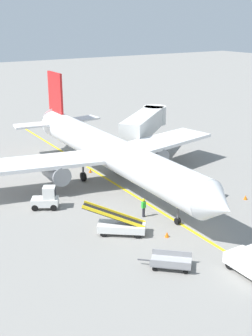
# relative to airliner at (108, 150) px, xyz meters

# --- Properties ---
(ground_plane) EXTENTS (300.00, 300.00, 0.00)m
(ground_plane) POSITION_rel_airliner_xyz_m (0.35, -14.21, -3.42)
(ground_plane) COLOR gray
(taxi_line_yellow) EXTENTS (2.41, 79.98, 0.01)m
(taxi_line_yellow) POSITION_rel_airliner_xyz_m (-0.01, -9.21, -3.41)
(taxi_line_yellow) COLOR yellow
(taxi_line_yellow) RESTS_ON ground
(airliner) EXTENTS (28.60, 35.27, 10.10)m
(airliner) POSITION_rel_airliner_xyz_m (0.00, 0.00, 0.00)
(airliner) COLOR white
(airliner) RESTS_ON ground
(jet_bridge) EXTENTS (11.50, 9.99, 4.85)m
(jet_bridge) POSITION_rel_airliner_xyz_m (10.58, 8.06, 0.12)
(jet_bridge) COLOR silver
(jet_bridge) RESTS_ON ground
(baggage_tug_near_wing) EXTENTS (2.73, 2.35, 2.10)m
(baggage_tug_near_wing) POSITION_rel_airliner_xyz_m (-8.27, -3.05, -2.49)
(baggage_tug_near_wing) COLOR silver
(baggage_tug_near_wing) RESTS_ON ground
(belt_loader_forward_hold) EXTENTS (4.71, 4.07, 2.59)m
(belt_loader_forward_hold) POSITION_rel_airliner_xyz_m (-5.31, -10.89, -2.64)
(belt_loader_forward_hold) COLOR silver
(belt_loader_forward_hold) RESTS_ON ground
(belt_loader_aft_hold) EXTENTS (5.13, 2.86, 2.59)m
(belt_loader_aft_hold) POSITION_rel_airliner_xyz_m (5.12, -9.68, -2.64)
(belt_loader_aft_hold) COLOR silver
(belt_loader_aft_hold) RESTS_ON ground
(baggage_cart_loaded) EXTENTS (3.30, 3.15, 0.94)m
(baggage_cart_loaded) POSITION_rel_airliner_xyz_m (-5.07, -17.13, -2.95)
(baggage_cart_loaded) COLOR #A5A5A8
(baggage_cart_loaded) RESTS_ON ground
(ground_crew_marshaller) EXTENTS (0.36, 0.24, 1.70)m
(ground_crew_marshaller) POSITION_rel_airliner_xyz_m (-1.89, -9.30, -2.51)
(ground_crew_marshaller) COLOR #26262D
(ground_crew_marshaller) RESTS_ON ground
(safety_cone_nose_left) EXTENTS (0.36, 0.36, 0.44)m
(safety_cone_nose_left) POSITION_rel_airliner_xyz_m (-2.49, -13.39, -3.20)
(safety_cone_nose_left) COLOR orange
(safety_cone_nose_left) RESTS_ON ground
(safety_cone_nose_right) EXTENTS (0.36, 0.36, 0.44)m
(safety_cone_nose_right) POSITION_rel_airliner_xyz_m (4.96, 4.43, -3.20)
(safety_cone_nose_right) COLOR orange
(safety_cone_nose_right) RESTS_ON ground
(safety_cone_wingtip_left) EXTENTS (0.36, 0.36, 0.44)m
(safety_cone_wingtip_left) POSITION_rel_airliner_xyz_m (4.12, -2.15, -3.20)
(safety_cone_wingtip_left) COLOR orange
(safety_cone_wingtip_left) RESTS_ON ground
(safety_cone_wingtip_right) EXTENTS (0.36, 0.36, 0.44)m
(safety_cone_wingtip_right) POSITION_rel_airliner_xyz_m (8.52, -11.41, -3.20)
(safety_cone_wingtip_right) COLOR orange
(safety_cone_wingtip_right) RESTS_ON ground
(safety_cone_tail_area) EXTENTS (0.36, 0.36, 0.44)m
(safety_cone_tail_area) POSITION_rel_airliner_xyz_m (-0.27, 3.48, -3.20)
(safety_cone_tail_area) COLOR orange
(safety_cone_tail_area) RESTS_ON ground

